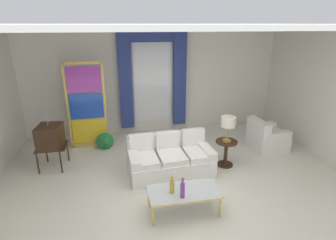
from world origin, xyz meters
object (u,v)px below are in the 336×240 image
armchair_white (266,138)px  stained_glass_divider (87,108)px  coffee_table (184,193)px  bottle_blue_decanter (183,189)px  couch_white_long (170,159)px  round_side_table (226,151)px  table_lamp_brass (228,123)px  bottle_crystal_tall (172,186)px  peacock_figurine (105,142)px  vintage_tv (50,137)px

armchair_white → stained_glass_divider: bearing=166.7°
coffee_table → bottle_blue_decanter: 0.26m
couch_white_long → round_side_table: 1.30m
armchair_white → round_side_table: size_ratio=1.45×
table_lamp_brass → coffee_table: bearing=-134.1°
bottle_crystal_tall → peacock_figurine: (-1.15, 2.72, -0.32)m
couch_white_long → round_side_table: bearing=0.8°
couch_white_long → table_lamp_brass: (1.29, 0.02, 0.72)m
vintage_tv → bottle_crystal_tall: bearing=-42.5°
couch_white_long → round_side_table: couch_white_long is taller
bottle_crystal_tall → armchair_white: (2.88, 1.99, -0.25)m
couch_white_long → bottle_crystal_tall: couch_white_long is taller
bottle_crystal_tall → vintage_tv: (-2.26, 2.07, 0.19)m
couch_white_long → table_lamp_brass: bearing=0.8°
bottle_blue_decanter → armchair_white: armchair_white is taller
vintage_tv → table_lamp_brass: 3.87m
bottle_crystal_tall → stained_glass_divider: bearing=116.8°
couch_white_long → bottle_blue_decanter: couch_white_long is taller
stained_glass_divider → bottle_blue_decanter: bearing=-62.4°
round_side_table → peacock_figurine: bearing=153.7°
vintage_tv → armchair_white: bearing=-0.8°
bottle_blue_decanter → stained_glass_divider: 3.64m
coffee_table → peacock_figurine: 3.03m
bottle_blue_decanter → couch_white_long: bearing=86.0°
couch_white_long → stained_glass_divider: stained_glass_divider is taller
vintage_tv → round_side_table: 3.87m
table_lamp_brass → armchair_white: bearing=24.3°
bottle_blue_decanter → armchair_white: bearing=38.2°
bottle_blue_decanter → coffee_table: bearing=68.9°
couch_white_long → bottle_blue_decanter: (-0.11, -1.53, 0.25)m
bottle_blue_decanter → vintage_tv: bearing=137.1°
armchair_white → round_side_table: bearing=-155.7°
armchair_white → table_lamp_brass: size_ratio=1.52×
bottle_blue_decanter → bottle_crystal_tall: bearing=131.3°
coffee_table → table_lamp_brass: bearing=45.9°
vintage_tv → round_side_table: (3.79, -0.67, -0.37)m
coffee_table → table_lamp_brass: 2.03m
armchair_white → peacock_figurine: armchair_white is taller
vintage_tv → stained_glass_divider: (0.72, 0.97, 0.33)m
coffee_table → armchair_white: armchair_white is taller
coffee_table → peacock_figurine: bearing=116.6°
couch_white_long → bottle_crystal_tall: size_ratio=5.75×
armchair_white → table_lamp_brass: 1.64m
table_lamp_brass → couch_white_long: bearing=-179.2°
peacock_figurine → bottle_blue_decanter: bearing=-65.9°
couch_white_long → bottle_blue_decanter: bearing=-94.0°
coffee_table → vintage_tv: bearing=140.2°
bottle_crystal_tall → vintage_tv: vintage_tv is taller
coffee_table → stained_glass_divider: size_ratio=0.54×
armchair_white → peacock_figurine: size_ratio=1.44×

